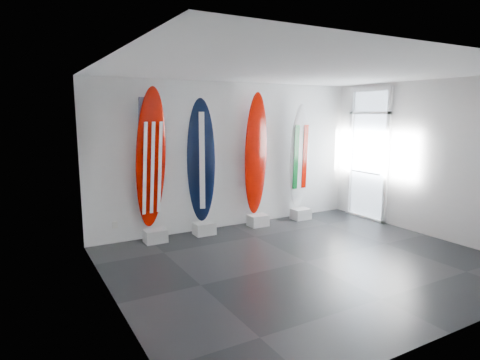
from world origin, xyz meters
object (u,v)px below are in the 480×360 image
surfboard_navy (201,161)px  surfboard_swiss (256,154)px  surfboard_italy (299,157)px  surfboard_usa (151,159)px

surfboard_navy → surfboard_swiss: (1.26, 0.00, 0.07)m
surfboard_navy → surfboard_italy: (2.40, 0.00, -0.04)m
surfboard_swiss → surfboard_italy: 1.15m
surfboard_swiss → surfboard_italy: (1.14, 0.00, -0.11)m
surfboard_swiss → surfboard_italy: size_ratio=1.10×
surfboard_swiss → surfboard_usa: bearing=173.3°
surfboard_navy → surfboard_italy: size_ratio=1.04×
surfboard_italy → surfboard_navy: bearing=178.1°
surfboard_swiss → surfboard_italy: bearing=-6.7°
surfboard_usa → surfboard_swiss: (2.25, 0.00, -0.02)m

